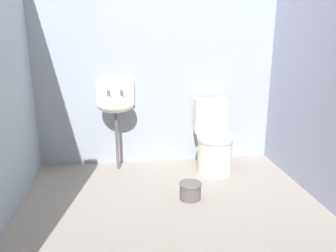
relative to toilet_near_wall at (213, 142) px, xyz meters
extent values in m
cube|color=gray|center=(-0.59, -0.89, -0.36)|extent=(3.14, 2.89, 0.08)
cube|color=#A1A9B6|center=(-0.59, 0.40, 0.86)|extent=(3.14, 0.10, 2.35)
cube|color=#9EA2BD|center=(0.83, -0.79, 0.86)|extent=(0.10, 2.69, 2.35)
cylinder|color=silver|center=(0.00, -0.09, -0.13)|extent=(0.40, 0.40, 0.38)
cylinder|color=silver|center=(0.00, -0.09, 0.08)|extent=(0.42, 0.42, 0.04)
cube|color=silver|center=(0.01, 0.21, 0.26)|extent=(0.37, 0.20, 0.40)
cylinder|color=#625857|center=(-1.07, 0.16, 0.01)|extent=(0.04, 0.04, 0.66)
ellipsoid|color=silver|center=(-1.07, 0.16, 0.43)|extent=(0.40, 0.32, 0.18)
cube|color=silver|center=(-1.07, 0.33, 0.53)|extent=(0.42, 0.04, 0.28)
cylinder|color=#625857|center=(-1.14, 0.22, 0.55)|extent=(0.04, 0.04, 0.06)
cylinder|color=#625857|center=(-1.00, 0.22, 0.55)|extent=(0.04, 0.04, 0.06)
cylinder|color=#625857|center=(-0.39, -0.66, -0.25)|extent=(0.20, 0.20, 0.15)
torus|color=#5E5F55|center=(-0.39, -0.66, -0.17)|extent=(0.22, 0.22, 0.02)
camera|label=1|loc=(-0.98, -3.41, 1.19)|focal=35.22mm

